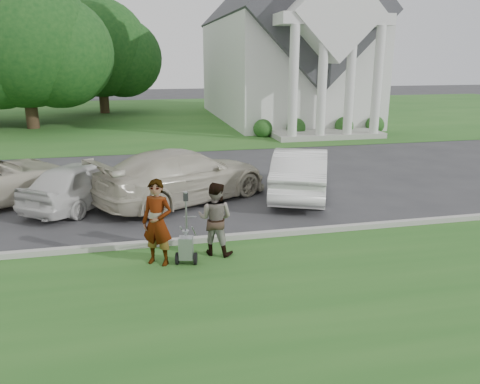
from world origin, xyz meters
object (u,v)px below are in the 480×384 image
object	(u,v)px
car_b	(84,183)
car_c	(184,176)
tree_back	(100,53)
person_left	(157,223)
person_right	(215,219)
church	(284,34)
car_d	(301,172)
tree_left	(23,45)
parking_meter_near	(186,215)
striping_cart	(186,249)

from	to	relation	value
car_b	car_c	bearing A→B (deg)	-146.75
tree_back	car_c	distance (m)	26.43
person_left	person_right	xyz separation A→B (m)	(1.30, 0.27, -0.10)
church	car_d	world-z (taller)	church
tree_left	parking_meter_near	world-z (taller)	tree_left
tree_left	tree_back	distance (m)	8.95
person_left	striping_cart	bearing A→B (deg)	16.28
car_b	car_c	distance (m)	3.01
striping_cart	car_b	size ratio (longest dim) A/B	0.24
striping_cart	parking_meter_near	bearing A→B (deg)	96.01
tree_left	striping_cart	size ratio (longest dim) A/B	10.90
church	car_d	size ratio (longest dim) A/B	5.08
tree_back	car_d	bearing A→B (deg)	-73.73
tree_left	parking_meter_near	size ratio (longest dim) A/B	7.22
church	tree_left	size ratio (longest dim) A/B	2.27
tree_back	striping_cart	bearing A→B (deg)	-83.77
tree_back	car_c	xyz separation A→B (m)	(3.79, -25.86, -3.90)
person_right	car_b	xyz separation A→B (m)	(-3.27, 4.50, -0.14)
church	car_c	world-z (taller)	church
tree_left	car_d	world-z (taller)	tree_left
tree_left	striping_cart	world-z (taller)	tree_left
striping_cart	person_right	size ratio (longest dim) A/B	0.58
person_right	parking_meter_near	xyz separation A→B (m)	(-0.63, 0.20, 0.08)
tree_back	parking_meter_near	distance (m)	30.42
person_right	car_d	xyz separation A→B (m)	(3.53, 4.19, -0.06)
person_left	tree_back	bearing A→B (deg)	124.85
car_d	tree_back	bearing A→B (deg)	-51.38
church	striping_cart	bearing A→B (deg)	-112.18
striping_cart	car_c	world-z (taller)	car_c
tree_left	parking_meter_near	xyz separation A→B (m)	(7.43, -21.99, -4.18)
parking_meter_near	car_c	bearing A→B (deg)	84.93
person_right	tree_back	bearing A→B (deg)	-54.22
car_b	car_c	xyz separation A→B (m)	(3.00, -0.17, 0.12)
striping_cart	car_c	size ratio (longest dim) A/B	0.17
church	tree_back	distance (m)	14.77
person_left	car_d	world-z (taller)	person_left
car_b	car_c	world-z (taller)	car_c
striping_cart	person_left	size ratio (longest dim) A/B	0.52
tree_left	person_right	xyz separation A→B (m)	(8.06, -22.19, -4.26)
tree_left	tree_back	world-z (taller)	tree_left
person_right	car_d	size ratio (longest dim) A/B	0.36
car_b	tree_left	bearing A→B (deg)	-38.37
church	person_right	xyz separation A→B (m)	(-8.95, -23.31, -5.09)
church	car_c	xyz separation A→B (m)	(-9.22, -18.99, -5.12)
tree_back	car_d	size ratio (longest dim) A/B	2.03
tree_left	car_c	size ratio (longest dim) A/B	1.87
striping_cart	car_c	distance (m)	4.78
church	car_d	xyz separation A→B (m)	(-5.42, -19.13, -5.16)
person_right	person_left	bearing A→B (deg)	39.81
striping_cart	tree_left	bearing A→B (deg)	122.02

